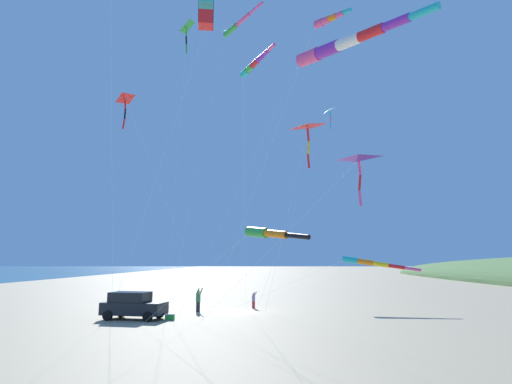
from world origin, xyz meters
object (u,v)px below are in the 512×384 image
Objects in this scene: kite_windsock_long_streamer_right at (267,233)px; parked_car at (133,305)px; kite_windsock_teal_far_right at (237,25)px; kite_delta_magenta_far_left at (307,127)px; kite_windsock_red_high_left at (253,65)px; kite_delta_striped_overhead at (358,159)px; kite_delta_small_distant at (329,111)px; kite_windsock_green_low_center at (328,20)px; kite_delta_yellow_midlevel at (125,99)px; person_child_green_jacket at (254,299)px; kite_windsock_checkered_midright at (341,44)px; cooler_box at (170,317)px; kite_box_purple_drifting at (206,10)px; person_adult_flyer at (198,299)px; kite_windsock_blue_topmost at (370,263)px; kite_delta_white_trailing at (186,27)px.

parked_car is at bearing 123.01° from kite_windsock_long_streamer_right.
kite_windsock_long_streamer_right is at bearing -81.71° from kite_windsock_teal_far_right.
kite_windsock_red_high_left reaches higher than kite_delta_magenta_far_left.
kite_delta_striped_overhead is at bearing -84.09° from kite_delta_magenta_far_left.
kite_delta_striped_overhead is 17.75m from kite_windsock_teal_far_right.
kite_delta_magenta_far_left reaches higher than parked_car.
parked_car is at bearing -172.13° from kite_delta_small_distant.
kite_windsock_green_low_center reaches higher than kite_windsock_long_streamer_right.
kite_delta_yellow_midlevel reaches higher than parked_car.
kite_windsock_long_streamer_right is at bearing -113.34° from kite_windsock_green_low_center.
kite_windsock_teal_far_right reaches higher than kite_delta_yellow_midlevel.
person_child_green_jacket is 22.94m from kite_windsock_checkered_midright.
cooler_box is 22.97m from kite_windsock_green_low_center.
kite_windsock_long_streamer_right is 0.61× the size of kite_windsock_green_low_center.
person_child_green_jacket is 23.58m from kite_box_purple_drifting.
kite_delta_yellow_midlevel reaches higher than person_adult_flyer.
kite_box_purple_drifting is at bearing -81.78° from person_adult_flyer.
kite_windsock_green_low_center reaches higher than kite_delta_small_distant.
kite_windsock_green_low_center is at bearing -64.47° from person_child_green_jacket.
kite_windsock_blue_topmost is at bearing 48.72° from kite_delta_small_distant.
kite_windsock_red_high_left reaches higher than kite_delta_striped_overhead.
kite_windsock_checkered_midright is at bearing -96.92° from kite_delta_small_distant.
kite_delta_white_trailing is 10.90m from kite_windsock_green_low_center.
cooler_box is 0.03× the size of kite_delta_white_trailing.
person_child_green_jacket is 21.43m from kite_windsock_long_streamer_right.
kite_box_purple_drifting is at bearing -97.07° from kite_windsock_teal_far_right.
kite_box_purple_drifting is (-7.47, -6.16, -3.17)m from kite_windsock_green_low_center.
kite_windsock_checkered_midright is 8.99m from kite_windsock_green_low_center.
person_adult_flyer is at bearing 111.63° from kite_windsock_red_high_left.
kite_windsock_red_high_left is at bearing 140.67° from kite_windsock_checkered_midright.
kite_delta_magenta_far_left is at bearing 9.68° from kite_delta_yellow_midlevel.
person_child_green_jacket is 20.24m from kite_windsock_red_high_left.
kite_windsock_checkered_midright reaches higher than parked_car.
person_child_green_jacket is at bearing 116.69° from kite_delta_magenta_far_left.
kite_delta_small_distant is at bearing 18.54° from kite_delta_yellow_midlevel.
person_adult_flyer is 1.33× the size of person_child_green_jacket.
kite_windsock_checkered_midright is at bearing 40.33° from kite_windsock_long_streamer_right.
kite_delta_small_distant is (6.07, -5.11, 15.00)m from person_child_green_jacket.
kite_delta_small_distant reaches higher than kite_delta_magenta_far_left.
kite_windsock_teal_far_right reaches higher than kite_windsock_checkered_midright.
parked_car is 17.06m from kite_windsock_long_streamer_right.
kite_windsock_long_streamer_right reaches higher than person_adult_flyer.
parked_car is 0.36× the size of kite_windsock_long_streamer_right.
kite_delta_small_distant reaches higher than kite_windsock_checkered_midright.
kite_delta_magenta_far_left is at bearing 93.29° from kite_windsock_checkered_midright.
person_child_green_jacket is (8.30, 7.09, -0.19)m from parked_car.
kite_delta_magenta_far_left is 1.11× the size of kite_windsock_long_streamer_right.
kite_box_purple_drifting is at bearing -58.74° from parked_car.
kite_delta_magenta_far_left reaches higher than kite_delta_striped_overhead.
kite_delta_yellow_midlevel is 0.74× the size of kite_windsock_green_low_center.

